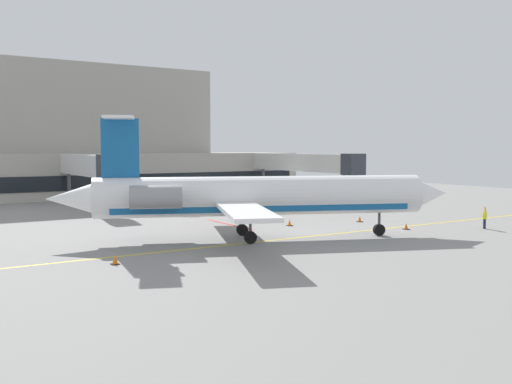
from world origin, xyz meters
TOP-DOWN VIEW (x-y plane):
  - ground at (-0.00, 0.00)m, footprint 120.00×120.00m
  - terminal_building at (-6.04, 46.45)m, footprint 70.51×11.88m
  - jet_bridge_west at (-9.42, 29.50)m, footprint 2.40×19.52m
  - jet_bridge_east at (19.93, 27.74)m, footprint 2.40×23.00m
  - regional_jet at (-5.14, 0.90)m, footprint 29.02×21.47m
  - baggage_tug at (-1.91, 18.74)m, footprint 4.35×3.91m
  - pushback_tractor at (7.93, 15.45)m, footprint 4.00×3.24m
  - fuel_tank at (14.67, 27.23)m, footprint 8.84×3.12m
  - marshaller at (14.19, -4.79)m, footprint 0.64×0.66m
  - safety_cone_alpha at (8.35, 4.15)m, footprint 0.47×0.47m
  - safety_cone_bravo at (-16.90, -2.53)m, footprint 0.47×0.47m
  - safety_cone_charlie at (8.30, -1.55)m, footprint 0.47×0.47m
  - safety_cone_delta at (1.35, 5.48)m, footprint 0.47×0.47m

SIDE VIEW (x-z plane):
  - ground at x=0.00m, z-range -0.10..0.00m
  - safety_cone_alpha at x=8.35m, z-range -0.03..0.52m
  - safety_cone_bravo at x=-16.90m, z-range -0.03..0.52m
  - safety_cone_charlie at x=8.30m, z-range -0.03..0.52m
  - safety_cone_delta at x=1.35m, z-range -0.03..0.52m
  - marshaller at x=14.19m, z-range 0.00..1.84m
  - pushback_tractor at x=7.93m, z-range -0.10..2.05m
  - baggage_tug at x=-1.91m, z-range -0.12..2.23m
  - fuel_tank at x=14.67m, z-range 0.16..3.09m
  - regional_jet at x=-5.14m, z-range -1.28..7.71m
  - jet_bridge_east at x=19.93m, z-range 1.70..7.83m
  - jet_bridge_west at x=-9.42m, z-range 1.71..7.88m
  - terminal_building at x=-6.04m, z-range -2.44..16.24m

